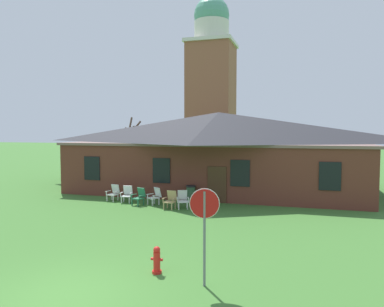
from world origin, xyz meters
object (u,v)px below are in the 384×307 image
lawn_chair_middle (155,196)px  trash_bin (191,194)px  lawn_chair_near_door (127,194)px  lawn_chair_under_eave (200,202)px  fire_hydrant (157,260)px  lawn_chair_far_side (183,199)px  lawn_chair_right_end (170,199)px  stop_sign (204,217)px  lawn_chair_left_end (139,196)px  lawn_chair_by_porch (114,192)px

lawn_chair_middle → trash_bin: bearing=34.6°
lawn_chair_near_door → lawn_chair_middle: 1.80m
lawn_chair_under_eave → trash_bin: 2.36m
lawn_chair_middle → fire_hydrant: size_ratio=1.21×
lawn_chair_middle → lawn_chair_far_side: same height
lawn_chair_middle → fire_hydrant: (3.83, -9.11, -0.12)m
lawn_chair_right_end → trash_bin: 2.04m
stop_sign → lawn_chair_middle: 11.05m
lawn_chair_left_end → trash_bin: bearing=31.7°
lawn_chair_near_door → lawn_chair_right_end: size_ratio=1.00×
stop_sign → lawn_chair_left_end: bearing=123.9°
lawn_chair_right_end → lawn_chair_under_eave: same height
lawn_chair_by_porch → lawn_chair_left_end: (1.98, -0.71, 0.00)m
lawn_chair_left_end → trash_bin: size_ratio=0.98×
lawn_chair_right_end → lawn_chair_far_side: same height
lawn_chair_by_porch → lawn_chair_far_side: size_ratio=1.00×
lawn_chair_left_end → lawn_chair_under_eave: 3.70m
lawn_chair_right_end → lawn_chair_left_end: bearing=168.3°
stop_sign → lawn_chair_middle: stop_sign is taller
stop_sign → lawn_chair_middle: (-5.38, 9.56, -1.37)m
fire_hydrant → trash_bin: trash_bin is taller
lawn_chair_left_end → fire_hydrant: lawn_chair_left_end is taller
lawn_chair_far_side → lawn_chair_under_eave: size_ratio=1.00×
lawn_chair_near_door → lawn_chair_middle: (1.79, -0.13, 0.00)m
fire_hydrant → trash_bin: (-2.10, 10.31, 0.12)m
lawn_chair_near_door → lawn_chair_far_side: bearing=-9.6°
lawn_chair_far_side → trash_bin: 1.67m
lawn_chair_under_eave → trash_bin: (-1.14, 2.07, -0.00)m
lawn_chair_near_door → fire_hydrant: size_ratio=1.21×
stop_sign → fire_hydrant: 2.19m
fire_hydrant → lawn_chair_far_side: bearing=103.4°
lawn_chair_far_side → lawn_chair_under_eave: same height
stop_sign → lawn_chair_near_door: (-7.17, 9.69, -1.37)m
lawn_chair_middle → lawn_chair_right_end: 1.43m
lawn_chair_near_door → lawn_chair_left_end: (1.00, -0.49, 0.00)m
stop_sign → lawn_chair_middle: bearing=119.4°
lawn_chair_left_end → lawn_chair_right_end: same height
lawn_chair_near_door → lawn_chair_far_side: 3.63m
stop_sign → lawn_chair_left_end: stop_sign is taller
stop_sign → lawn_chair_far_side: bearing=111.6°
lawn_chair_right_end → lawn_chair_far_side: bearing=27.5°
lawn_chair_under_eave → lawn_chair_near_door: bearing=167.9°
lawn_chair_middle → lawn_chair_under_eave: bearing=-16.9°
lawn_chair_middle → lawn_chair_right_end: bearing=-32.8°
stop_sign → lawn_chair_near_door: 12.13m
lawn_chair_near_door → lawn_chair_by_porch: bearing=167.4°
lawn_chair_far_side → lawn_chair_by_porch: bearing=169.8°
lawn_chair_right_end → trash_bin: size_ratio=0.98×
lawn_chair_left_end → fire_hydrant: 9.90m
stop_sign → lawn_chair_under_eave: stop_sign is taller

